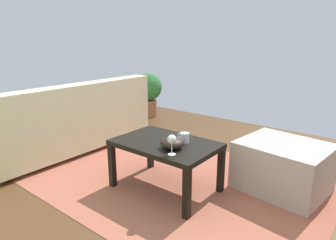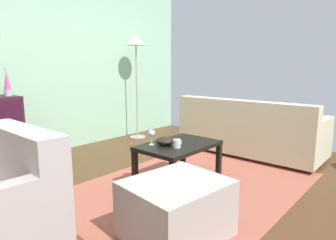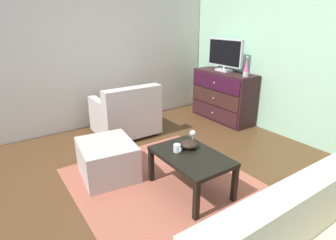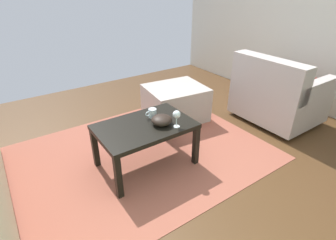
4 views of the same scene
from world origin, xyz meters
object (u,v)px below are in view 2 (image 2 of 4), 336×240
lava_lamp (7,84)px  bowl_decorative (165,141)px  wine_glass (152,134)px  ottoman (176,209)px  standing_lamp (136,50)px  couch_large (248,132)px  mug (177,144)px  coffee_table (179,149)px

lava_lamp → bowl_decorative: lava_lamp is taller
wine_glass → ottoman: 1.06m
ottoman → standing_lamp: size_ratio=0.39×
wine_glass → ottoman: size_ratio=0.22×
wine_glass → standing_lamp: size_ratio=0.09×
couch_large → ottoman: bearing=-166.4°
bowl_decorative → mug: bearing=-90.6°
mug → couch_large: bearing=0.8°
mug → standing_lamp: (1.29, 1.96, 1.06)m
wine_glass → couch_large: couch_large is taller
lava_lamp → bowl_decorative: size_ratio=1.74×
ottoman → standing_lamp: (1.95, 2.50, 1.32)m
wine_glass → bowl_decorative: size_ratio=0.83×
mug → bowl_decorative: bearing=89.4°
couch_large → bowl_decorative: bearing=175.0°
lava_lamp → ottoman: size_ratio=0.47×
coffee_table → mug: size_ratio=7.56×
couch_large → standing_lamp: 2.32m
coffee_table → standing_lamp: (1.15, 1.88, 1.16)m
coffee_table → wine_glass: (-0.21, 0.19, 0.17)m
wine_glass → lava_lamp: bearing=113.5°
wine_glass → standing_lamp: (1.37, 1.69, 0.98)m
couch_large → ottoman: couch_large is taller
wine_glass → ottoman: bearing=-125.7°
coffee_table → ottoman: bearing=-142.0°
mug → bowl_decorative: size_ratio=0.60×
coffee_table → bowl_decorative: bearing=148.9°
lava_lamp → coffee_table: bearing=-63.2°
coffee_table → bowl_decorative: (-0.13, 0.08, 0.10)m
bowl_decorative → standing_lamp: standing_lamp is taller
wine_glass → mug: wine_glass is taller
lava_lamp → couch_large: (2.46, -1.95, -0.72)m
couch_large → coffee_table: bearing=177.6°
ottoman → lava_lamp: bearing=93.5°
couch_large → ottoman: size_ratio=2.81×
lava_lamp → bowl_decorative: (0.82, -1.80, -0.56)m
ottoman → wine_glass: bearing=54.3°
mug → ottoman: 0.90m
wine_glass → mug: bearing=-73.8°
mug → bowl_decorative: 0.17m
ottoman → couch_large: bearing=13.6°
lava_lamp → coffee_table: 2.21m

